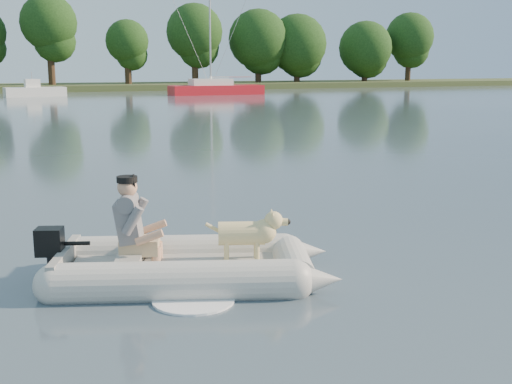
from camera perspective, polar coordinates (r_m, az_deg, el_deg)
name	(u,v)px	position (r m, az deg, el deg)	size (l,w,h in m)	color
water	(265,283)	(7.54, 0.79, -8.13)	(160.00, 160.00, 0.00)	slate
shore_bank	(12,88)	(68.60, -20.89, 8.61)	(160.00, 12.00, 0.70)	#47512D
treeline	(104,37)	(68.68, -13.36, 13.29)	(90.90, 7.35, 9.27)	#332316
dinghy	(188,234)	(7.53, -6.03, -3.69)	(4.68, 3.68, 1.33)	#A7A7A2
man	(130,218)	(7.60, -11.12, -2.32)	(0.70, 0.60, 1.04)	slate
dog	(242,237)	(7.59, -1.30, -4.05)	(0.90, 0.32, 0.60)	#D3C079
outboard_motor	(51,258)	(7.84, -17.79, -5.61)	(0.40, 0.28, 0.76)	black
motorboat	(35,85)	(55.35, -19.08, 8.99)	(4.87, 1.87, 2.06)	white
sailboat	(215,89)	(55.98, -3.63, 9.13)	(8.06, 2.50, 11.05)	red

